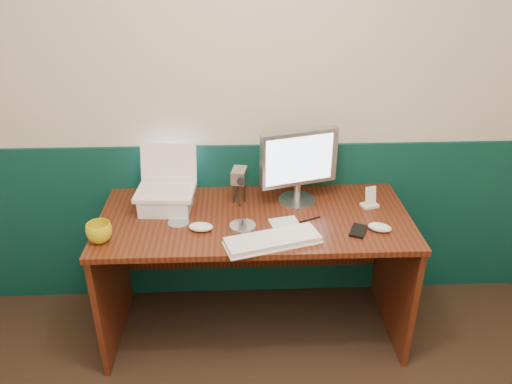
{
  "coord_description": "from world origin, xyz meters",
  "views": [
    {
      "loc": [
        -0.16,
        -0.84,
        2.04
      ],
      "look_at": [
        -0.07,
        1.23,
        0.97
      ],
      "focal_mm": 35.0,
      "sensor_mm": 36.0,
      "label": 1
    }
  ],
  "objects_px": {
    "desk": "(255,275)",
    "laptop": "(164,172)",
    "camcorder": "(239,185)",
    "mug": "(99,232)",
    "keyboard": "(273,241)",
    "monitor": "(298,167)"
  },
  "relations": [
    {
      "from": "desk",
      "to": "laptop",
      "type": "xyz_separation_m",
      "value": [
        -0.46,
        0.1,
        0.59
      ]
    },
    {
      "from": "laptop",
      "to": "keyboard",
      "type": "relative_size",
      "value": 0.67
    },
    {
      "from": "mug",
      "to": "monitor",
      "type": "bearing_deg",
      "value": 19.66
    },
    {
      "from": "laptop",
      "to": "camcorder",
      "type": "relative_size",
      "value": 1.36
    },
    {
      "from": "laptop",
      "to": "camcorder",
      "type": "height_order",
      "value": "laptop"
    },
    {
      "from": "mug",
      "to": "laptop",
      "type": "bearing_deg",
      "value": 47.14
    },
    {
      "from": "desk",
      "to": "camcorder",
      "type": "xyz_separation_m",
      "value": [
        -0.08,
        0.14,
        0.48
      ]
    },
    {
      "from": "monitor",
      "to": "keyboard",
      "type": "distance_m",
      "value": 0.47
    },
    {
      "from": "desk",
      "to": "laptop",
      "type": "distance_m",
      "value": 0.76
    },
    {
      "from": "desk",
      "to": "keyboard",
      "type": "xyz_separation_m",
      "value": [
        0.07,
        -0.25,
        0.39
      ]
    },
    {
      "from": "laptop",
      "to": "mug",
      "type": "height_order",
      "value": "laptop"
    },
    {
      "from": "keyboard",
      "to": "mug",
      "type": "height_order",
      "value": "mug"
    },
    {
      "from": "mug",
      "to": "keyboard",
      "type": "bearing_deg",
      "value": -3.65
    },
    {
      "from": "desk",
      "to": "monitor",
      "type": "distance_m",
      "value": 0.64
    },
    {
      "from": "mug",
      "to": "camcorder",
      "type": "relative_size",
      "value": 0.55
    },
    {
      "from": "camcorder",
      "to": "desk",
      "type": "bearing_deg",
      "value": -51.46
    },
    {
      "from": "laptop",
      "to": "mug",
      "type": "bearing_deg",
      "value": -129.06
    },
    {
      "from": "desk",
      "to": "laptop",
      "type": "relative_size",
      "value": 5.36
    },
    {
      "from": "desk",
      "to": "mug",
      "type": "height_order",
      "value": "mug"
    },
    {
      "from": "laptop",
      "to": "keyboard",
      "type": "bearing_deg",
      "value": -29.46
    },
    {
      "from": "laptop",
      "to": "keyboard",
      "type": "distance_m",
      "value": 0.67
    },
    {
      "from": "laptop",
      "to": "camcorder",
      "type": "xyz_separation_m",
      "value": [
        0.38,
        0.04,
        -0.1
      ]
    }
  ]
}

